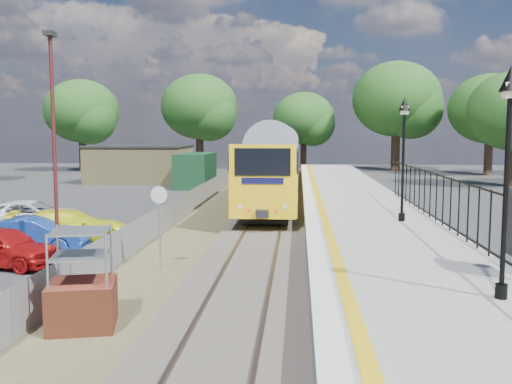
# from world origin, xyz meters

# --- Properties ---
(ground) EXTENTS (120.00, 120.00, 0.00)m
(ground) POSITION_xyz_m (0.00, 0.00, 0.00)
(ground) COLOR #2D2D30
(ground) RESTS_ON ground
(track_bed) EXTENTS (5.90, 80.00, 0.29)m
(track_bed) POSITION_xyz_m (-0.47, 9.67, 0.09)
(track_bed) COLOR #473F38
(track_bed) RESTS_ON ground
(platform) EXTENTS (5.00, 70.00, 0.90)m
(platform) POSITION_xyz_m (4.20, 8.00, 0.45)
(platform) COLOR gray
(platform) RESTS_ON ground
(platform_edge) EXTENTS (0.90, 70.00, 0.01)m
(platform_edge) POSITION_xyz_m (2.14, 8.00, 0.90)
(platform_edge) COLOR silver
(platform_edge) RESTS_ON platform
(victorian_lamp_south) EXTENTS (0.44, 0.44, 4.60)m
(victorian_lamp_south) POSITION_xyz_m (5.50, -4.00, 4.30)
(victorian_lamp_south) COLOR black
(victorian_lamp_south) RESTS_ON platform
(victorian_lamp_north) EXTENTS (0.44, 0.44, 4.60)m
(victorian_lamp_north) POSITION_xyz_m (5.30, 6.00, 4.30)
(victorian_lamp_north) COLOR black
(victorian_lamp_north) RESTS_ON platform
(palisade_fence) EXTENTS (0.12, 26.00, 2.00)m
(palisade_fence) POSITION_xyz_m (6.55, 2.24, 1.84)
(palisade_fence) COLOR black
(palisade_fence) RESTS_ON platform
(wire_fence) EXTENTS (0.06, 52.00, 1.20)m
(wire_fence) POSITION_xyz_m (-4.20, 12.00, 0.60)
(wire_fence) COLOR #999EA3
(wire_fence) RESTS_ON ground
(outbuilding) EXTENTS (10.80, 10.10, 3.12)m
(outbuilding) POSITION_xyz_m (-10.91, 31.21, 1.52)
(outbuilding) COLOR #9F925A
(outbuilding) RESTS_ON ground
(tree_line) EXTENTS (56.80, 43.80, 11.88)m
(tree_line) POSITION_xyz_m (1.40, 42.00, 6.61)
(tree_line) COLOR #332319
(tree_line) RESTS_ON ground
(train) EXTENTS (2.82, 40.83, 3.51)m
(train) POSITION_xyz_m (0.00, 27.62, 2.34)
(train) COLOR yellow
(train) RESTS_ON ground
(brick_plinth) EXTENTS (1.64, 1.64, 2.20)m
(brick_plinth) POSITION_xyz_m (-3.15, -3.93, 1.06)
(brick_plinth) COLOR brown
(brick_plinth) RESTS_ON ground
(speed_sign) EXTENTS (0.52, 0.15, 2.61)m
(speed_sign) POSITION_xyz_m (-2.73, 1.23, 1.76)
(speed_sign) COLOR #999EA3
(speed_sign) RESTS_ON ground
(carpark_lamp) EXTENTS (0.25, 0.50, 7.29)m
(carpark_lamp) POSITION_xyz_m (-6.20, 1.87, 4.14)
(carpark_lamp) COLOR #4A1918
(carpark_lamp) RESTS_ON ground
(car_red) EXTENTS (3.99, 2.35, 1.27)m
(car_red) POSITION_xyz_m (-7.81, 1.51, 0.64)
(car_red) COLOR #A10E0F
(car_red) RESTS_ON ground
(car_blue) EXTENTS (3.87, 1.76, 1.23)m
(car_blue) POSITION_xyz_m (-7.89, 3.72, 0.62)
(car_blue) COLOR navy
(car_blue) RESTS_ON ground
(car_yellow) EXTENTS (4.78, 3.12, 1.29)m
(car_yellow) POSITION_xyz_m (-7.21, 5.36, 0.64)
(car_yellow) COLOR yellow
(car_yellow) RESTS_ON ground
(car_white) EXTENTS (4.88, 2.63, 1.30)m
(car_white) POSITION_xyz_m (-9.96, 7.84, 0.65)
(car_white) COLOR white
(car_white) RESTS_ON ground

